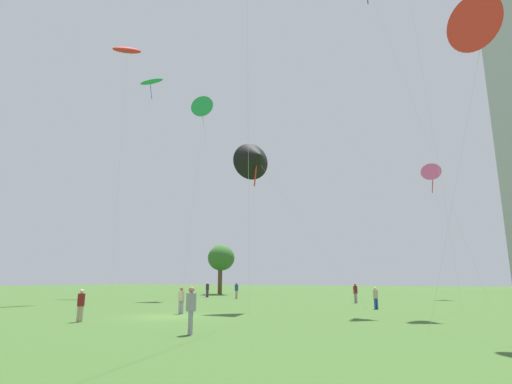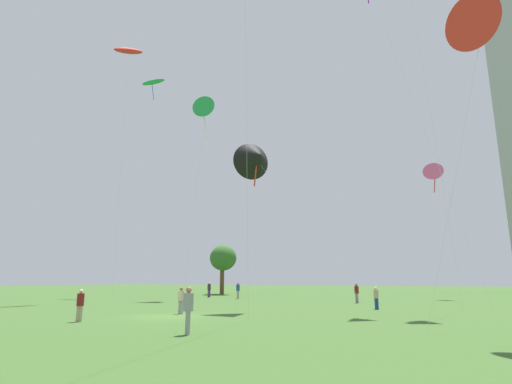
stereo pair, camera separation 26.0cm
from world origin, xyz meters
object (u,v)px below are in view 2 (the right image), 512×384
Objects in this scene: person_standing_5 at (357,292)px; kite_flying_5 at (153,82)px; kite_flying_0 at (256,158)px; kite_flying_1 at (434,175)px; kite_flying_8 at (129,51)px; person_standing_1 at (238,289)px; kite_flying_4 at (483,25)px; person_standing_0 at (181,298)px; kite_flying_6 at (206,110)px; park_tree_2 at (223,258)px; person_standing_3 at (80,303)px; person_standing_2 at (376,296)px; person_standing_4 at (188,307)px; park_tree_0 at (222,258)px; person_standing_6 at (209,288)px.

person_standing_5 is 0.06× the size of kite_flying_5.
kite_flying_1 is at bearing 69.87° from kite_flying_0.
kite_flying_1 is at bearing 36.15° from kite_flying_8.
kite_flying_8 is (-30.14, -22.02, 13.59)m from kite_flying_1.
kite_flying_4 reaches higher than person_standing_1.
person_standing_0 is 30.99m from kite_flying_6.
kite_flying_0 is 23.70m from kite_flying_6.
person_standing_1 is 1.03× the size of person_standing_5.
kite_flying_1 is 0.55× the size of kite_flying_8.
park_tree_2 reaches higher than person_standing_0.
person_standing_3 is at bearing 49.82° from person_standing_0.
person_standing_1 is 22.42m from kite_flying_6.
person_standing_4 is at bearing 36.62° from person_standing_2.
kite_flying_1 reaches higher than person_standing_1.
kite_flying_6 is (-10.02, 24.76, 22.12)m from person_standing_3.
kite_flying_8 reaches higher than kite_flying_6.
person_standing_5 is at bearing -114.30° from kite_flying_1.
park_tree_0 reaches higher than park_tree_2.
kite_flying_1 is 32.96m from park_tree_0.
person_standing_1 reaches higher than person_standing_0.
person_standing_0 is at bearing -112.48° from kite_flying_1.
kite_flying_5 reaches higher than kite_flying_0.
person_standing_1 is at bearing -51.38° from park_tree_0.
kite_flying_1 is (14.78, 38.45, 13.86)m from person_standing_3.
kite_flying_0 is 16.37m from kite_flying_4.
kite_flying_1 is 0.66× the size of kite_flying_6.
park_tree_2 is (-34.04, 32.32, -8.09)m from kite_flying_4.
person_standing_2 is at bearing 15.22° from person_standing_3.
person_standing_4 is 0.07× the size of kite_flying_6.
park_tree_0 is (-6.80, 15.16, -17.54)m from kite_flying_6.
person_standing_1 is at bearing 63.36° from person_standing_3.
kite_flying_5 is 28.03m from park_tree_2.
park_tree_2 reaches higher than person_standing_4.
person_standing_0 is 0.93× the size of person_standing_5.
kite_flying_4 is 39.84m from kite_flying_8.
kite_flying_0 reaches higher than person_standing_5.
person_standing_5 is 26.43m from park_tree_2.
kite_flying_0 is 1.63× the size of park_tree_0.
kite_flying_6 reaches higher than kite_flying_1.
kite_flying_5 reaches higher than kite_flying_1.
person_standing_1 is 1.14× the size of person_standing_2.
person_standing_0 is at bearing 64.26° from person_standing_6.
person_standing_1 is at bearing 123.85° from kite_flying_0.
kite_flying_8 is (-23.30, 17.90, 27.34)m from person_standing_4.
person_standing_5 is 0.06× the size of kite_flying_8.
park_tree_0 is at bearing -177.58° from person_standing_4.
person_standing_3 is 45.72m from kite_flying_5.
kite_flying_1 is at bearing 3.54° from park_tree_2.
kite_flying_1 is at bearing 97.85° from kite_flying_4.
person_standing_4 is at bearing -74.41° from kite_flying_0.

